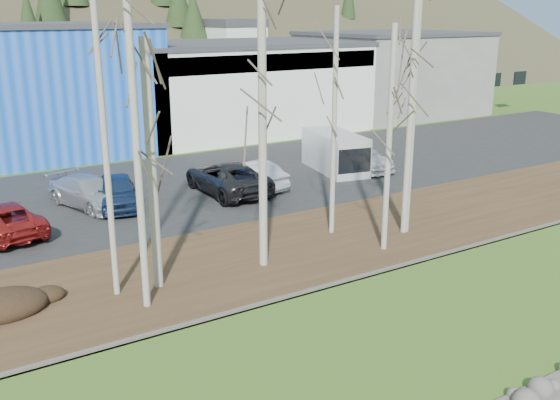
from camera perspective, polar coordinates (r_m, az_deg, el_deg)
river at (r=18.60m, az=10.32°, el=-12.18°), size 80.00×8.00×0.90m
far_bank_rocks at (r=21.44m, az=2.92°, el=-7.84°), size 80.00×0.80×0.46m
far_bank at (r=23.89m, az=-1.48°, el=-4.97°), size 80.00×7.00×0.15m
parking_lot at (r=32.91m, az=-10.83°, el=0.85°), size 80.00×14.00×0.14m
building_white at (r=49.73m, az=-4.01°, el=10.36°), size 18.36×12.24×6.80m
building_grey at (r=58.92m, az=10.10°, el=11.37°), size 14.28×12.24×7.30m
dirt_mound at (r=20.96m, az=-24.00°, el=-8.74°), size 2.64×1.87×0.52m
birch_1 at (r=19.54m, az=-15.91°, el=7.34°), size 0.19×0.19×11.56m
birch_2 at (r=20.15m, az=-11.66°, el=2.88°), size 0.32×0.32×8.10m
birch_3 at (r=18.57m, az=-12.97°, el=4.44°), size 0.22×0.22×9.88m
birch_4 at (r=21.32m, az=-1.62°, el=7.05°), size 0.29×0.29×10.35m
birch_5 at (r=24.94m, az=4.97°, el=6.89°), size 0.20×0.20×9.03m
birch_6 at (r=23.40m, az=9.94°, el=5.29°), size 0.22×0.22×8.43m
birch_7 at (r=25.34m, az=12.09°, el=9.80°), size 0.31×0.31×11.71m
birch_8 at (r=25.34m, az=11.87°, el=7.98°), size 0.26×0.26×10.11m
car_2 at (r=27.87m, az=-24.02°, el=-1.62°), size 3.07×5.25×1.37m
car_3 at (r=30.56m, az=-17.06°, el=0.71°), size 3.40×5.31×1.43m
car_4 at (r=30.13m, az=-14.64°, el=0.75°), size 2.81×4.71×1.50m
car_5 at (r=32.29m, az=-2.71°, el=2.31°), size 2.29×4.64×1.46m
car_6 at (r=31.58m, az=-4.87°, el=2.07°), size 2.71×5.79×1.60m
car_7 at (r=36.76m, az=7.00°, el=4.02°), size 2.39×5.28×1.50m
van_white at (r=35.97m, az=5.19°, el=4.35°), size 3.02×5.30×2.18m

